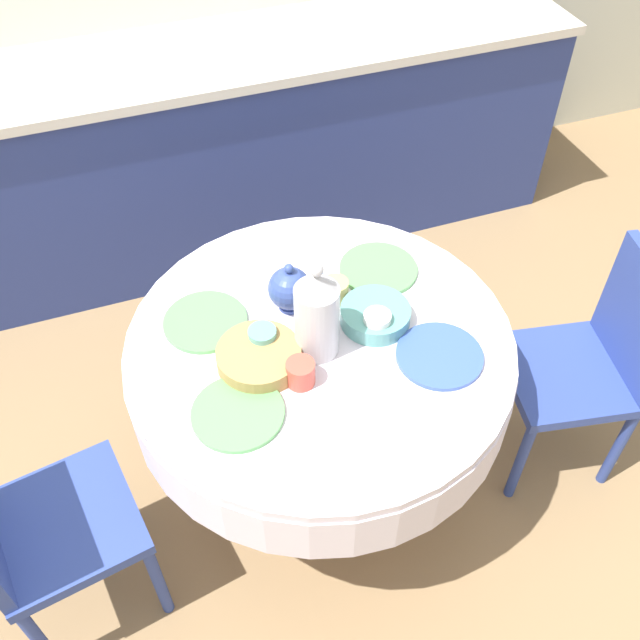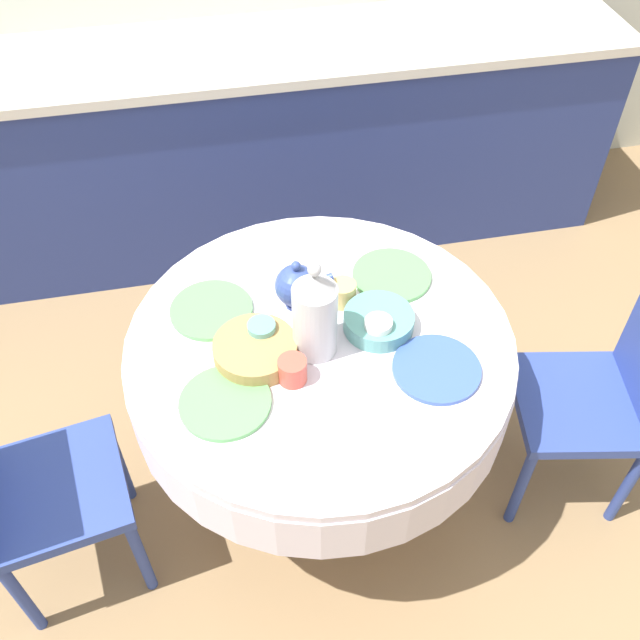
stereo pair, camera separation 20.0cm
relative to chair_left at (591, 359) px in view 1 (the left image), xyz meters
name	(u,v)px [view 1 (the left image)]	position (x,y,z in m)	size (l,w,h in m)	color
ground_plane	(320,476)	(-0.89, 0.17, -0.49)	(12.00, 12.00, 0.00)	#8E704C
kitchen_counter	(210,154)	(-0.89, 1.62, -0.01)	(3.24, 0.64, 0.95)	navy
dining_table	(320,367)	(-0.89, 0.17, 0.14)	(1.14, 1.14, 0.76)	olive
chair_left	(591,359)	(0.00, 0.00, 0.00)	(0.47, 0.47, 0.87)	#2D428E
chair_right	(31,526)	(-1.79, 0.01, 0.00)	(0.46, 0.46, 0.87)	#2D428E
plate_near_left	(238,413)	(-1.19, -0.01, 0.27)	(0.25, 0.25, 0.01)	#5BA85B
cup_near_left	(301,373)	(-1.00, 0.04, 0.30)	(0.08, 0.08, 0.08)	#CC4C3D
plate_near_right	(439,356)	(-0.60, -0.01, 0.27)	(0.25, 0.25, 0.01)	#3856AD
cup_near_right	(377,324)	(-0.73, 0.14, 0.30)	(0.08, 0.08, 0.08)	white
plate_far_left	(205,322)	(-1.19, 0.34, 0.27)	(0.25, 0.25, 0.01)	#5BA85B
cup_far_left	(263,339)	(-1.06, 0.19, 0.30)	(0.08, 0.08, 0.08)	#5BA39E
plate_far_right	(378,269)	(-0.62, 0.38, 0.27)	(0.25, 0.25, 0.01)	#5BA85B
cup_far_right	(335,291)	(-0.80, 0.30, 0.30)	(0.08, 0.08, 0.08)	#DBB766
coffee_carafe	(317,314)	(-0.92, 0.14, 0.41)	(0.13, 0.13, 0.32)	#B2B2B7
teapot	(290,289)	(-0.93, 0.32, 0.34)	(0.18, 0.13, 0.17)	#33478E
bread_basket	(259,357)	(-1.09, 0.14, 0.29)	(0.24, 0.24, 0.06)	#AD844C
fruit_bowl	(375,315)	(-0.72, 0.18, 0.29)	(0.21, 0.21, 0.05)	#569993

